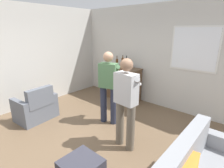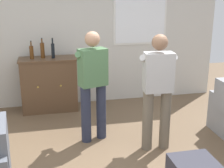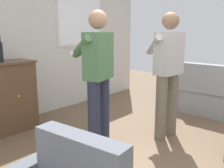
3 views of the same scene
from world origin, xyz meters
name	(u,v)px [view 2 (image 2 of 3)]	position (x,y,z in m)	size (l,w,h in m)	color
ground	(124,168)	(0.00, 0.00, 0.00)	(10.40, 10.40, 0.00)	brown
wall_back_with_window	(93,33)	(0.03, 2.66, 1.41)	(5.20, 0.15, 2.80)	beige
sideboard_cabinet	(49,84)	(-0.88, 2.30, 0.51)	(1.06, 0.49, 1.02)	brown
bottle_wine_green	(32,52)	(-1.16, 2.30, 1.15)	(0.07, 0.07, 0.33)	#593314
bottle_liquor_amber	(42,50)	(-0.96, 2.34, 1.17)	(0.08, 0.08, 0.37)	#593314
bottle_spirits_clear	(53,50)	(-0.77, 2.28, 1.17)	(0.06, 0.06, 0.37)	black
person_standing_left	(93,81)	(-0.25, 0.92, 0.94)	(0.53, 0.52, 1.68)	#282D42
person_standing_right	(158,87)	(0.59, 0.45, 0.94)	(0.56, 0.49, 1.68)	#6B6051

